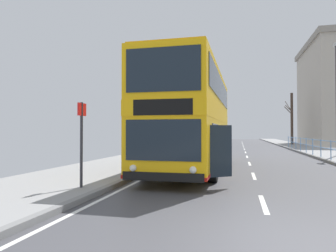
% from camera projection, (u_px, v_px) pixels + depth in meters
% --- Properties ---
extents(ground, '(15.80, 140.00, 0.20)m').
position_uv_depth(ground, '(229.00, 236.00, 4.99)').
color(ground, '#44444A').
extents(double_decker_bus_main, '(3.18, 10.86, 4.37)m').
position_uv_depth(double_decker_bus_main, '(193.00, 119.00, 13.90)').
color(double_decker_bus_main, '#F4B20F').
rests_on(double_decker_bus_main, ground).
extents(pedestrian_railing_far_kerb, '(0.05, 30.45, 1.10)m').
position_uv_depth(pedestrian_railing_far_kerb, '(331.00, 147.00, 17.35)').
color(pedestrian_railing_far_kerb, '#598CC6').
rests_on(pedestrian_railing_far_kerb, ground).
extents(bus_stop_sign_near, '(0.08, 0.44, 2.40)m').
position_uv_depth(bus_stop_sign_near, '(82.00, 134.00, 8.81)').
color(bus_stop_sign_near, '#2D2D33').
rests_on(bus_stop_sign_near, ground).
extents(bare_tree_far_00, '(0.99, 2.51, 6.49)m').
position_uv_depth(bare_tree_far_00, '(292.00, 118.00, 39.37)').
color(bare_tree_far_00, '#423328').
rests_on(bare_tree_far_00, ground).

